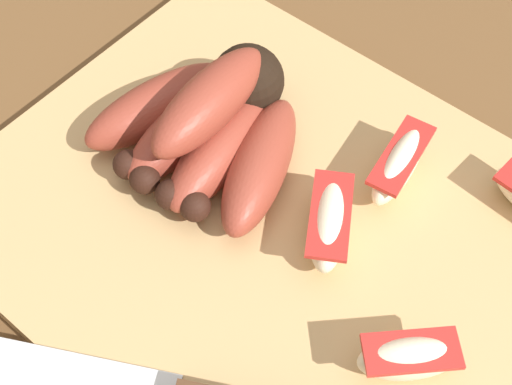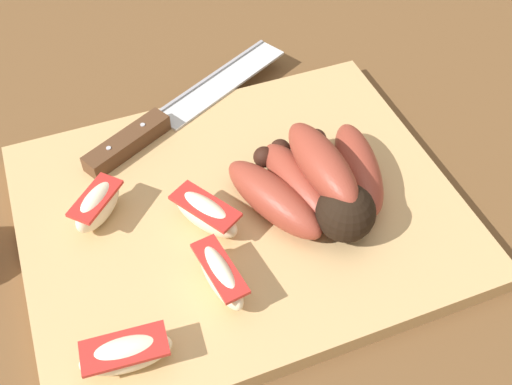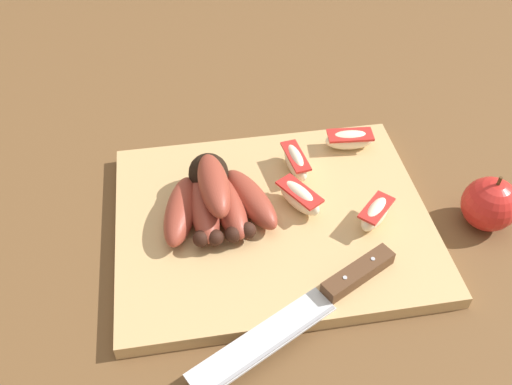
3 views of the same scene
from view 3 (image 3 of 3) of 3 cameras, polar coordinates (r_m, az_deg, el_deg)
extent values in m
plane|color=brown|center=(0.76, 1.10, -2.87)|extent=(6.00, 6.00, 0.00)
cube|color=tan|center=(0.74, 1.70, -2.91)|extent=(0.41, 0.33, 0.02)
sphere|color=black|center=(0.75, -4.84, 1.98)|extent=(0.05, 0.05, 0.05)
ellipsoid|color=brown|center=(0.72, -7.62, -1.88)|extent=(0.06, 0.12, 0.04)
sphere|color=black|center=(0.69, -5.58, -4.68)|extent=(0.02, 0.02, 0.02)
ellipsoid|color=brown|center=(0.72, -5.25, -1.47)|extent=(0.04, 0.12, 0.04)
sphere|color=black|center=(0.69, -4.15, -4.59)|extent=(0.02, 0.02, 0.02)
ellipsoid|color=brown|center=(0.72, -2.90, -1.05)|extent=(0.06, 0.12, 0.04)
sphere|color=black|center=(0.69, -2.34, -4.26)|extent=(0.02, 0.02, 0.02)
ellipsoid|color=brown|center=(0.73, -0.57, -0.64)|extent=(0.08, 0.12, 0.04)
sphere|color=black|center=(0.69, -0.84, -3.85)|extent=(0.02, 0.02, 0.02)
ellipsoid|color=brown|center=(0.71, -4.29, 0.77)|extent=(0.05, 0.11, 0.04)
cube|color=silver|center=(0.62, 0.73, -14.78)|extent=(0.18, 0.12, 0.00)
cube|color=#99999E|center=(0.62, 1.63, -15.64)|extent=(0.16, 0.09, 0.00)
cube|color=#51331E|center=(0.67, 10.32, -8.04)|extent=(0.10, 0.07, 0.02)
cylinder|color=#B2B2B7|center=(0.68, 11.78, -6.60)|extent=(0.01, 0.01, 0.00)
cylinder|color=#B2B2B7|center=(0.66, 9.01, -8.52)|extent=(0.01, 0.01, 0.00)
ellipsoid|color=#F4E5C1|center=(0.78, 4.01, 3.07)|extent=(0.03, 0.07, 0.04)
cube|color=red|center=(0.78, 4.05, 3.70)|extent=(0.03, 0.07, 0.00)
ellipsoid|color=#F4E5C1|center=(0.73, 4.43, -0.63)|extent=(0.06, 0.07, 0.03)
cube|color=red|center=(0.73, 4.47, -0.01)|extent=(0.06, 0.07, 0.00)
ellipsoid|color=#F4E5C1|center=(0.83, 9.47, 5.28)|extent=(0.07, 0.03, 0.03)
cube|color=red|center=(0.83, 9.54, 5.77)|extent=(0.07, 0.03, 0.00)
ellipsoid|color=#F4E5C1|center=(0.73, 12.01, -2.14)|extent=(0.06, 0.06, 0.03)
cube|color=red|center=(0.72, 12.14, -1.53)|extent=(0.06, 0.06, 0.00)
sphere|color=red|center=(0.79, 22.62, -1.09)|extent=(0.07, 0.07, 0.07)
cylinder|color=#4C3319|center=(0.76, 23.48, 1.10)|extent=(0.00, 0.00, 0.01)
camera|label=1|loc=(0.40, 32.05, 19.70)|focal=49.43mm
camera|label=2|loc=(0.87, 7.10, 38.76)|focal=43.14mm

